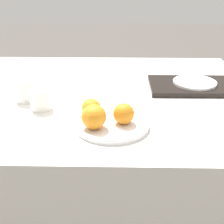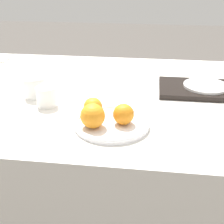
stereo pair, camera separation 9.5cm
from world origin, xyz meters
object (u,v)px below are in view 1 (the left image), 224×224
at_px(orange_0, 91,108).
at_px(serving_tray, 194,86).
at_px(orange_1, 124,114).
at_px(cup_2, 41,99).
at_px(side_plate, 195,82).
at_px(fruit_platter, 112,123).
at_px(orange_2, 94,117).
at_px(cup_1, 26,90).

relative_size(orange_0, serving_tray, 0.17).
bearing_deg(orange_1, cup_2, 155.48).
height_order(orange_0, orange_1, orange_1).
distance_m(serving_tray, side_plate, 0.02).
relative_size(serving_tray, cup_2, 4.97).
relative_size(fruit_platter, orange_2, 3.15).
distance_m(orange_0, side_plate, 0.50).
xyz_separation_m(orange_1, orange_2, (-0.09, -0.03, 0.01)).
xyz_separation_m(orange_2, side_plate, (0.38, 0.38, -0.03)).
xyz_separation_m(serving_tray, cup_2, (-0.58, -0.21, 0.03)).
xyz_separation_m(orange_0, cup_2, (-0.18, 0.09, -0.01)).
xyz_separation_m(orange_0, side_plate, (0.40, 0.30, -0.02)).
bearing_deg(fruit_platter, orange_2, -144.85).
xyz_separation_m(fruit_platter, side_plate, (0.33, 0.34, 0.01)).
height_order(orange_2, serving_tray, orange_2).
bearing_deg(orange_1, side_plate, 49.52).
bearing_deg(fruit_platter, orange_1, -6.03).
bearing_deg(orange_0, fruit_platter, -31.53).
height_order(fruit_platter, orange_1, orange_1).
bearing_deg(serving_tray, side_plate, 90.00).
distance_m(serving_tray, cup_2, 0.62).
bearing_deg(fruit_platter, serving_tray, 45.92).
bearing_deg(cup_2, serving_tray, 20.18).
bearing_deg(orange_0, orange_2, -79.69).
bearing_deg(orange_1, cup_1, 149.92).
relative_size(orange_0, orange_2, 0.82).
bearing_deg(side_plate, orange_1, -130.48).
bearing_deg(cup_2, side_plate, 20.18).
bearing_deg(cup_2, orange_0, -25.03).
height_order(orange_2, cup_1, orange_2).
xyz_separation_m(fruit_platter, orange_1, (0.04, -0.00, 0.04)).
bearing_deg(orange_2, orange_0, 100.31).
bearing_deg(orange_1, orange_2, -159.32).
height_order(orange_0, cup_1, cup_1).
bearing_deg(orange_2, orange_1, 20.68).
distance_m(orange_0, orange_1, 0.11).
relative_size(fruit_platter, cup_2, 3.22).
bearing_deg(cup_1, orange_2, -41.89).
relative_size(serving_tray, side_plate, 2.09).
relative_size(serving_tray, cup_1, 4.29).
xyz_separation_m(fruit_platter, serving_tray, (0.33, 0.34, -0.00)).
bearing_deg(side_plate, cup_1, -168.06).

